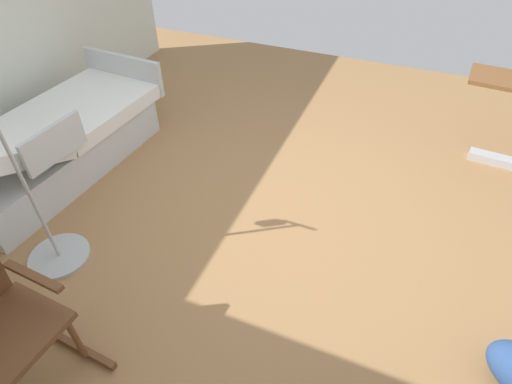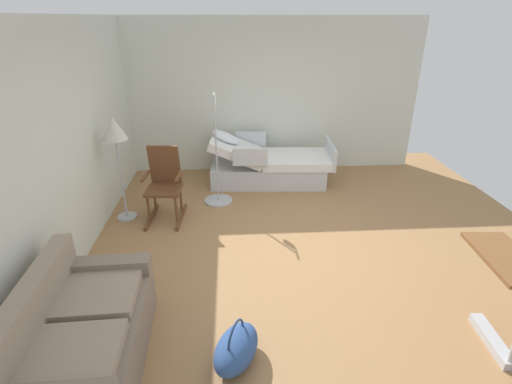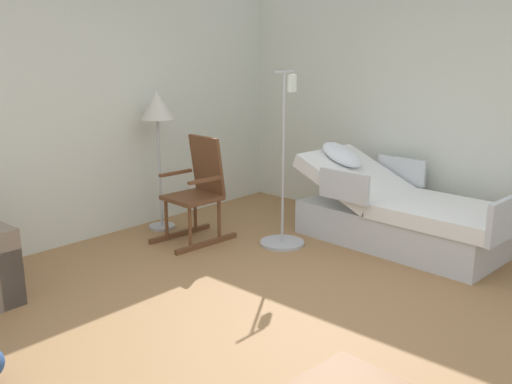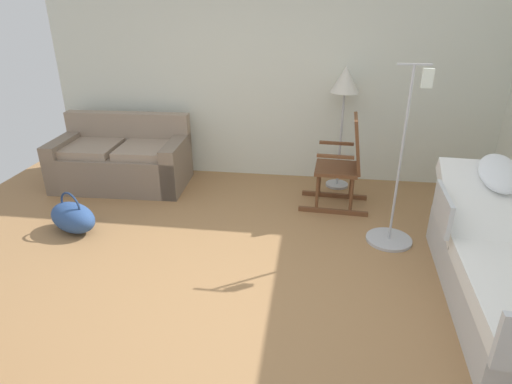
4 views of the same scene
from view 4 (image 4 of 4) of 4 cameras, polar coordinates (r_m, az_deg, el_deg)
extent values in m
plane|color=#9E7247|center=(3.58, -1.99, -13.04)|extent=(6.87, 6.87, 0.00)
cube|color=silver|center=(5.50, 2.52, 15.71)|extent=(5.69, 0.10, 2.70)
cube|color=silver|center=(3.87, 30.65, -10.60)|extent=(0.99, 1.98, 0.35)
cube|color=white|center=(4.13, 29.74, -1.45)|extent=(0.97, 0.98, 0.49)
ellipsoid|color=white|center=(4.21, 29.68, 2.17)|extent=(0.37, 0.52, 0.31)
cube|color=silver|center=(3.77, 23.57, -2.03)|extent=(0.07, 0.56, 0.28)
cylinder|color=black|center=(4.48, 23.01, -6.07)|extent=(0.10, 0.10, 0.10)
cylinder|color=black|center=(3.24, 28.10, -20.24)|extent=(0.10, 0.10, 0.10)
cube|color=#7D6C5C|center=(5.65, -17.36, 3.03)|extent=(1.63, 0.91, 0.45)
cube|color=gray|center=(5.69, -21.28, 5.44)|extent=(0.69, 0.67, 0.10)
cube|color=gray|center=(5.40, -14.25, 5.41)|extent=(0.69, 0.67, 0.10)
cube|color=gray|center=(5.82, -16.63, 8.17)|extent=(1.60, 0.22, 0.40)
cube|color=#7D6C5C|center=(5.94, -23.80, 3.83)|extent=(0.21, 0.86, 0.60)
cube|color=#7D6C5C|center=(5.39, -10.47, 3.59)|extent=(0.21, 0.86, 0.60)
cube|color=brown|center=(5.21, 10.33, -0.43)|extent=(0.76, 0.09, 0.05)
cube|color=brown|center=(4.82, 10.17, -2.54)|extent=(0.76, 0.09, 0.05)
cylinder|color=brown|center=(4.75, 8.16, 0.19)|extent=(0.04, 0.04, 0.40)
cylinder|color=brown|center=(5.10, 8.45, 1.92)|extent=(0.04, 0.04, 0.40)
cylinder|color=brown|center=(4.75, 12.59, -0.17)|extent=(0.04, 0.04, 0.40)
cylinder|color=brown|center=(5.10, 12.57, 1.59)|extent=(0.04, 0.04, 0.40)
cube|color=brown|center=(4.85, 10.62, 3.08)|extent=(0.49, 0.51, 0.04)
cube|color=brown|center=(4.75, 13.32, 6.25)|extent=(0.14, 0.44, 0.60)
cube|color=brown|center=(4.56, 10.50, 4.65)|extent=(0.39, 0.07, 0.03)
cube|color=brown|center=(4.99, 10.66, 6.39)|extent=(0.39, 0.07, 0.03)
cylinder|color=#B2B5BA|center=(5.54, 10.69, 0.99)|extent=(0.28, 0.28, 0.03)
cylinder|color=#B2B5BA|center=(5.34, 11.18, 6.80)|extent=(0.03, 0.03, 1.15)
cone|color=beige|center=(5.18, 11.84, 14.47)|extent=(0.34, 0.34, 0.30)
ellipsoid|color=#2D4C84|center=(4.72, -23.16, -3.14)|extent=(0.64, 0.53, 0.30)
torus|color=navy|center=(4.67, -23.42, -1.72)|extent=(0.28, 0.15, 0.30)
cylinder|color=#B2B5BA|center=(4.43, 17.23, -6.05)|extent=(0.44, 0.44, 0.03)
cylinder|color=#B2B5BA|center=(4.09, 18.68, 4.20)|extent=(0.02, 0.02, 1.65)
cube|color=#B2B5BA|center=(3.90, 20.34, 15.63)|extent=(0.28, 0.02, 0.02)
cube|color=white|center=(3.94, 21.85, 13.86)|extent=(0.09, 0.04, 0.16)
camera|label=1|loc=(5.23, -7.55, 26.55)|focal=28.76mm
camera|label=2|loc=(5.96, -49.80, 21.36)|focal=27.24mm
camera|label=3|loc=(3.30, -72.76, 1.48)|focal=38.87mm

